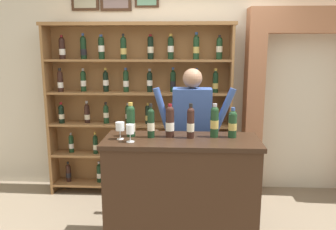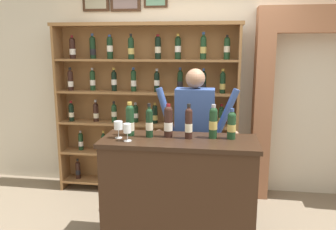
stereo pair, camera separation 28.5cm
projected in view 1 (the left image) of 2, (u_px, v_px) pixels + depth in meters
The scene contains 13 objects.
back_wall at pixel (178, 61), 4.44m from camera, with size 12.00×0.19×3.33m.
wine_shelf at pixel (139, 104), 4.27m from camera, with size 2.31×0.30×2.14m.
archway_doorway at pixel (307, 92), 4.29m from camera, with size 1.56×0.45×2.31m.
tasting_counter at pixel (181, 193), 3.19m from camera, with size 1.40×0.55×1.05m.
shopkeeper at pixel (192, 128), 3.63m from camera, with size 0.88×0.22×1.64m.
tasting_bottle_grappa at pixel (131, 121), 3.14m from camera, with size 0.08×0.08×0.32m.
tasting_bottle_prosecco at pixel (151, 123), 3.10m from camera, with size 0.07×0.07×0.31m.
tasting_bottle_chianti at pixel (170, 121), 3.12m from camera, with size 0.08×0.08×0.31m.
tasting_bottle_vin_santo at pixel (191, 122), 3.08m from camera, with size 0.07×0.07×0.32m.
tasting_bottle_rosso at pixel (215, 121), 3.12m from camera, with size 0.08×0.08×0.31m.
tasting_bottle_bianco at pixel (233, 123), 3.11m from camera, with size 0.08×0.08×0.28m.
wine_glass_left at pixel (130, 130), 2.96m from camera, with size 0.07×0.07×0.16m.
wine_glass_spare at pixel (120, 127), 3.05m from camera, with size 0.08×0.08×0.16m.
Camera 1 is at (0.12, -2.98, 1.87)m, focal length 36.77 mm.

